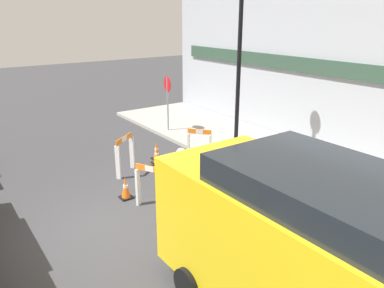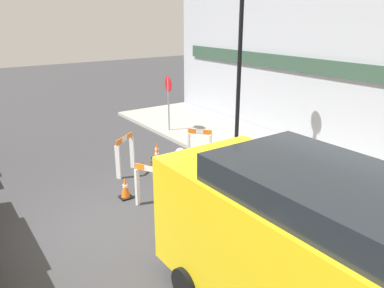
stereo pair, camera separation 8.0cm
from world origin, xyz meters
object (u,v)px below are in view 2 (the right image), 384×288
work_van (315,253)px  streetlamp_post (240,47)px  person_worker (181,183)px  stop_sign (168,94)px

work_van → streetlamp_post: bearing=146.5°
streetlamp_post → person_worker: (2.37, -3.73, -2.58)m
streetlamp_post → person_worker: 5.12m
person_worker → work_van: 3.78m
stop_sign → person_worker: stop_sign is taller
stop_sign → work_van: size_ratio=0.41×
stop_sign → work_van: 10.20m
streetlamp_post → person_worker: size_ratio=3.03×
streetlamp_post → work_van: size_ratio=1.03×
stop_sign → streetlamp_post: bearing=-164.3°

